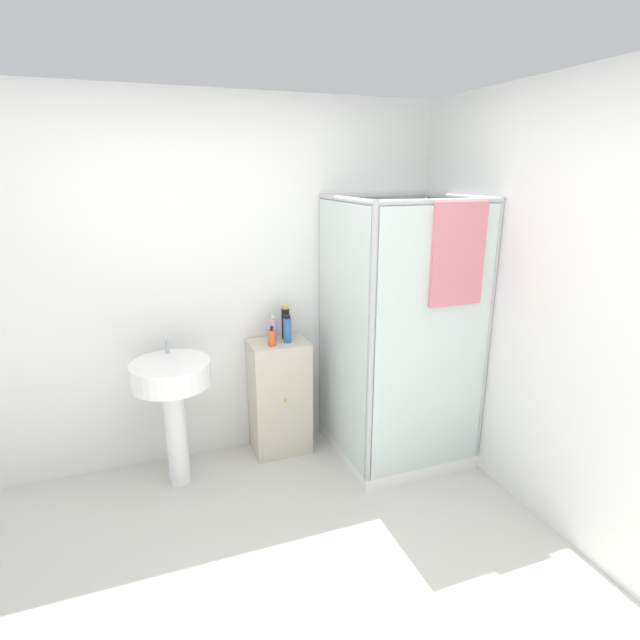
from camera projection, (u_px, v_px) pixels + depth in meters
ground_plane at (282, 633)px, 2.25m from camera, size 12.00×12.00×0.00m
wall_back at (209, 285)px, 3.42m from camera, size 6.40×0.06×2.50m
wall_right at (608, 330)px, 2.46m from camera, size 0.06×6.40×2.50m
shower_enclosure at (395, 391)px, 3.54m from camera, size 0.88×0.91×1.85m
vanity_cabinet at (280, 397)px, 3.63m from camera, size 0.41×0.32×0.85m
sink at (172, 390)px, 3.16m from camera, size 0.50×0.50×0.99m
soap_dispenser at (272, 338)px, 3.42m from camera, size 0.05×0.05×0.14m
shampoo_bottle_tall_black at (286, 322)px, 3.56m from camera, size 0.06×0.06×0.24m
shampoo_bottle_blue at (287, 329)px, 3.48m from camera, size 0.05×0.05×0.20m
lotion_bottle_white at (273, 330)px, 3.51m from camera, size 0.06×0.06×0.19m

